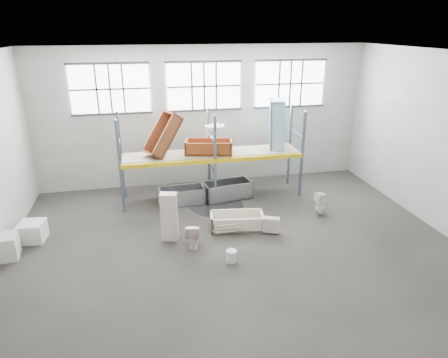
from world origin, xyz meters
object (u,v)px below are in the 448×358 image
object	(u,v)px
toilet_white	(321,204)
blue_tub_upright	(277,126)
toilet_beige	(193,234)
steel_tub_left	(182,196)
bucket	(231,256)
rust_tub_flat	(209,147)
carton_near	(3,247)
steel_tub_right	(227,190)
bathtub_beige	(237,221)
cistern_tall	(169,217)

from	to	relation	value
toilet_white	blue_tub_upright	bearing A→B (deg)	-170.48
toilet_beige	blue_tub_upright	world-z (taller)	blue_tub_upright
steel_tub_left	bucket	xyz separation A→B (m)	(0.84, -3.79, -0.12)
rust_tub_flat	carton_near	xyz separation A→B (m)	(-5.85, -2.77, -1.51)
steel_tub_left	blue_tub_upright	distance (m)	4.03
bucket	carton_near	bearing A→B (deg)	166.46
rust_tub_flat	toilet_white	bearing A→B (deg)	-33.28
steel_tub_left	steel_tub_right	xyz separation A→B (m)	(1.58, 0.12, 0.02)
toilet_beige	steel_tub_right	xyz separation A→B (m)	(1.58, 2.90, -0.04)
steel_tub_left	rust_tub_flat	xyz separation A→B (m)	(1.00, 0.35, 1.54)
toilet_beige	steel_tub_right	distance (m)	3.30
bathtub_beige	steel_tub_right	world-z (taller)	steel_tub_right
toilet_white	blue_tub_upright	world-z (taller)	blue_tub_upright
bathtub_beige	rust_tub_flat	distance (m)	2.93
toilet_beige	carton_near	bearing A→B (deg)	7.88
rust_tub_flat	carton_near	distance (m)	6.64
carton_near	steel_tub_right	bearing A→B (deg)	21.59
bathtub_beige	cistern_tall	size ratio (longest dim) A/B	1.12
toilet_beige	steel_tub_left	bearing A→B (deg)	-77.74
cistern_tall	steel_tub_right	world-z (taller)	cistern_tall
cistern_tall	rust_tub_flat	distance (m)	3.30
blue_tub_upright	toilet_white	bearing A→B (deg)	-70.29
cistern_tall	carton_near	world-z (taller)	cistern_tall
toilet_white	steel_tub_right	world-z (taller)	toilet_white
steel_tub_left	bucket	bearing A→B (deg)	-77.49
carton_near	steel_tub_left	bearing A→B (deg)	26.54
bathtub_beige	cistern_tall	xyz separation A→B (m)	(-1.97, -0.25, 0.47)
toilet_beige	bucket	bearing A→B (deg)	141.44
cistern_tall	bucket	xyz separation A→B (m)	(1.42, -1.46, -0.54)
toilet_white	steel_tub_right	bearing A→B (deg)	-135.87
toilet_beige	toilet_white	bearing A→B (deg)	-154.11
toilet_white	bucket	distance (m)	3.93
rust_tub_flat	blue_tub_upright	xyz separation A→B (m)	(2.40, 0.11, 0.57)
carton_near	cistern_tall	bearing A→B (deg)	1.25
bathtub_beige	bucket	distance (m)	1.80
toilet_white	bucket	world-z (taller)	toilet_white
rust_tub_flat	bucket	xyz separation A→B (m)	(-0.16, -4.14, -1.66)
bathtub_beige	rust_tub_flat	world-z (taller)	rust_tub_flat
bathtub_beige	blue_tub_upright	size ratio (longest dim) A/B	0.88
cistern_tall	carton_near	bearing A→B (deg)	-165.14
steel_tub_left	steel_tub_right	bearing A→B (deg)	4.47
toilet_beige	steel_tub_right	world-z (taller)	toilet_beige
cistern_tall	bucket	bearing A→B (deg)	-32.25
bucket	toilet_white	bearing A→B (deg)	31.38
toilet_beige	blue_tub_upright	size ratio (longest dim) A/B	0.38
toilet_beige	toilet_white	size ratio (longest dim) A/B	0.88
blue_tub_upright	carton_near	world-z (taller)	blue_tub_upright
toilet_beige	steel_tub_right	size ratio (longest dim) A/B	0.41
steel_tub_right	blue_tub_upright	xyz separation A→B (m)	(1.82, 0.34, 2.09)
bucket	carton_near	world-z (taller)	carton_near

